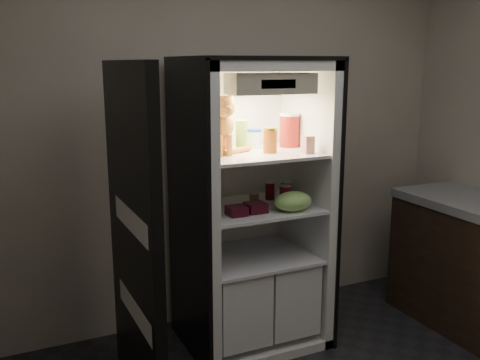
% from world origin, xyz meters
% --- Properties ---
extents(room_shell, '(3.60, 3.60, 3.60)m').
position_xyz_m(room_shell, '(0.00, 0.00, 1.62)').
color(room_shell, white).
rests_on(room_shell, floor).
extents(refrigerator, '(0.90, 0.72, 1.88)m').
position_xyz_m(refrigerator, '(0.00, 1.38, 0.79)').
color(refrigerator, white).
rests_on(refrigerator, floor).
extents(fridge_door, '(0.07, 0.87, 1.85)m').
position_xyz_m(fridge_door, '(-0.85, 1.03, 0.91)').
color(fridge_door, black).
rests_on(fridge_door, floor).
extents(tabby_cat, '(0.32, 0.37, 0.39)m').
position_xyz_m(tabby_cat, '(-0.22, 1.37, 1.44)').
color(tabby_cat, '#D0651A').
rests_on(tabby_cat, refrigerator).
extents(parmesan_shaker, '(0.07, 0.07, 0.19)m').
position_xyz_m(parmesan_shaker, '(-0.05, 1.40, 1.39)').
color(parmesan_shaker, green).
rests_on(parmesan_shaker, refrigerator).
extents(mayo_tub, '(0.09, 0.09, 0.13)m').
position_xyz_m(mayo_tub, '(0.07, 1.45, 1.35)').
color(mayo_tub, white).
rests_on(mayo_tub, refrigerator).
extents(salsa_jar, '(0.09, 0.09, 0.16)m').
position_xyz_m(salsa_jar, '(0.08, 1.25, 1.37)').
color(salsa_jar, maroon).
rests_on(salsa_jar, refrigerator).
extents(pepper_jar, '(0.13, 0.13, 0.22)m').
position_xyz_m(pepper_jar, '(0.31, 1.41, 1.40)').
color(pepper_jar, '#9E2015').
rests_on(pepper_jar, refrigerator).
extents(cream_carton, '(0.06, 0.06, 0.11)m').
position_xyz_m(cream_carton, '(0.28, 1.14, 1.34)').
color(cream_carton, silver).
rests_on(cream_carton, refrigerator).
extents(soda_can_a, '(0.06, 0.06, 0.12)m').
position_xyz_m(soda_can_a, '(0.17, 1.43, 1.00)').
color(soda_can_a, black).
rests_on(soda_can_a, refrigerator).
extents(soda_can_b, '(0.07, 0.07, 0.13)m').
position_xyz_m(soda_can_b, '(0.24, 1.33, 1.01)').
color(soda_can_b, black).
rests_on(soda_can_b, refrigerator).
extents(soda_can_c, '(0.08, 0.08, 0.14)m').
position_xyz_m(soda_can_c, '(0.17, 1.23, 1.01)').
color(soda_can_c, black).
rests_on(soda_can_c, refrigerator).
extents(condiment_jar, '(0.06, 0.06, 0.08)m').
position_xyz_m(condiment_jar, '(0.01, 1.35, 0.98)').
color(condiment_jar, brown).
rests_on(condiment_jar, refrigerator).
extents(grape_bag, '(0.24, 0.18, 0.12)m').
position_xyz_m(grape_bag, '(0.17, 1.12, 1.00)').
color(grape_bag, '#8CBF59').
rests_on(grape_bag, refrigerator).
extents(berry_box_left, '(0.11, 0.11, 0.06)m').
position_xyz_m(berry_box_left, '(-0.19, 1.17, 0.97)').
color(berry_box_left, '#4C0C1B').
rests_on(berry_box_left, refrigerator).
extents(berry_box_right, '(0.12, 0.12, 0.06)m').
position_xyz_m(berry_box_right, '(-0.06, 1.19, 0.97)').
color(berry_box_right, '#4C0C1B').
rests_on(berry_box_right, refrigerator).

